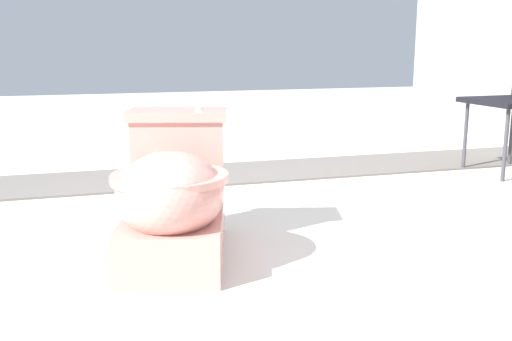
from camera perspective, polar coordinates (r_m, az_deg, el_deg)
ground_plane at (r=2.34m, az=-3.45°, el=-6.65°), size 14.00×14.00×0.00m
gravel_strip at (r=3.53m, az=0.24°, el=-0.09°), size 0.56×8.00×0.01m
toilet at (r=2.11m, az=-7.85°, el=-2.62°), size 0.70×0.52×0.52m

